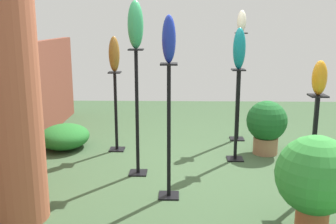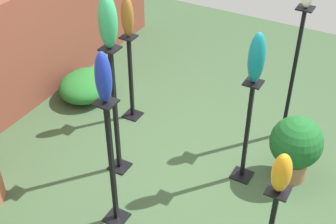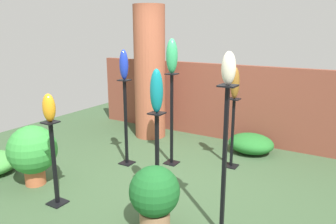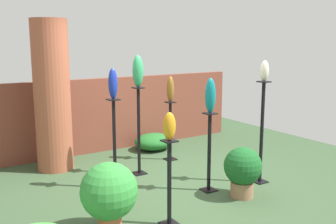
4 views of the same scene
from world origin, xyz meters
TOP-DOWN VIEW (x-y plane):
  - ground_plane at (0.00, 0.00)m, footprint 8.00×8.00m
  - brick_wall_back at (0.00, 2.30)m, footprint 5.60×0.12m
  - pedestal_jade at (-0.21, 0.73)m, footprint 0.20×0.20m
  - pedestal_ivory at (1.16, -0.60)m, footprint 0.20×0.20m
  - pedestal_bronze at (0.63, 1.10)m, footprint 0.20×0.20m
  - pedestal_teal at (0.28, -0.45)m, footprint 0.20×0.20m
  - pedestal_cobalt at (-0.81, 0.36)m, footprint 0.20×0.20m
  - art_vase_jade at (-0.21, 0.73)m, footprint 0.17×0.17m
  - art_vase_bronze at (0.63, 1.10)m, footprint 0.13×0.14m
  - art_vase_teal at (0.28, -0.45)m, footprint 0.14×0.15m
  - art_vase_amber at (-0.77, -1.03)m, footprint 0.15×0.14m
  - art_vase_cobalt at (-0.81, 0.36)m, footprint 0.13×0.13m
  - potted_plant_mid_right at (0.53, -0.88)m, footprint 0.52×0.52m
  - foliage_bed_east at (0.70, 1.82)m, footprint 0.76×0.67m

SIDE VIEW (x-z plane):
  - ground_plane at x=0.00m, z-range 0.00..0.00m
  - foliage_bed_east at x=0.70m, z-range 0.00..0.32m
  - potted_plant_mid_right at x=0.53m, z-range 0.05..0.75m
  - pedestal_bronze at x=0.63m, z-range -0.05..1.01m
  - pedestal_teal at x=0.28m, z-range -0.05..1.09m
  - pedestal_cobalt at x=-0.81m, z-range -0.05..1.27m
  - pedestal_jade at x=-0.21m, z-range -0.05..1.36m
  - brick_wall_back at x=0.00m, z-range 0.00..1.42m
  - pedestal_ivory at x=1.16m, z-range -0.06..1.49m
  - art_vase_amber at x=-0.77m, z-range 1.02..1.35m
  - art_vase_bronze at x=0.63m, z-range 1.06..1.51m
  - art_vase_teal at x=0.28m, z-range 1.14..1.63m
  - art_vase_cobalt at x=-0.81m, z-range 1.32..1.76m
  - art_vase_jade at x=-0.21m, z-range 1.41..1.91m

